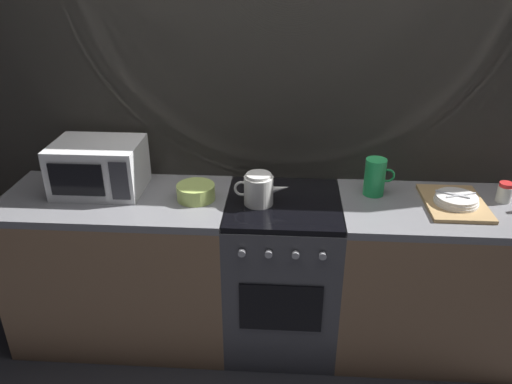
% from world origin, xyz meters
% --- Properties ---
extents(ground_plane, '(8.00, 8.00, 0.00)m').
position_xyz_m(ground_plane, '(0.00, 0.00, 0.00)').
color(ground_plane, '#2D2D33').
extents(back_wall, '(3.60, 0.05, 2.40)m').
position_xyz_m(back_wall, '(0.00, 0.32, 1.20)').
color(back_wall, '#A39989').
rests_on(back_wall, ground_plane).
extents(counter_left, '(1.20, 0.60, 0.90)m').
position_xyz_m(counter_left, '(-0.90, 0.00, 0.45)').
color(counter_left, '#997251').
rests_on(counter_left, ground_plane).
extents(stove_unit, '(0.60, 0.63, 0.90)m').
position_xyz_m(stove_unit, '(-0.00, -0.00, 0.45)').
color(stove_unit, '#4C4C51').
rests_on(stove_unit, ground_plane).
extents(counter_right, '(1.20, 0.60, 0.90)m').
position_xyz_m(counter_right, '(0.90, 0.00, 0.45)').
color(counter_right, '#997251').
rests_on(counter_right, ground_plane).
extents(microwave, '(0.46, 0.35, 0.27)m').
position_xyz_m(microwave, '(-0.99, 0.08, 1.04)').
color(microwave, white).
rests_on(microwave, counter_left).
extents(kettle, '(0.28, 0.15, 0.17)m').
position_xyz_m(kettle, '(-0.13, -0.03, 0.98)').
color(kettle, white).
rests_on(kettle, stove_unit).
extents(mixing_bowl, '(0.20, 0.20, 0.08)m').
position_xyz_m(mixing_bowl, '(-0.46, 0.00, 0.94)').
color(mixing_bowl, '#B7D166').
rests_on(mixing_bowl, counter_left).
extents(pitcher, '(0.16, 0.11, 0.20)m').
position_xyz_m(pitcher, '(0.48, 0.12, 1.00)').
color(pitcher, green).
rests_on(pitcher, counter_right).
extents(dish_pile, '(0.30, 0.40, 0.07)m').
position_xyz_m(dish_pile, '(0.87, 0.01, 0.92)').
color(dish_pile, tan).
rests_on(dish_pile, counter_right).
extents(spice_jar, '(0.08, 0.08, 0.10)m').
position_xyz_m(spice_jar, '(1.14, 0.08, 0.95)').
color(spice_jar, silver).
rests_on(spice_jar, counter_right).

